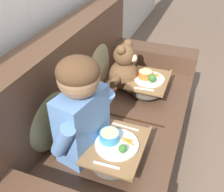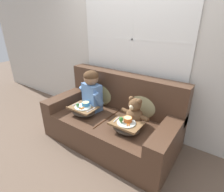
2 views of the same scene
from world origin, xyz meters
name	(u,v)px [view 1 (image 1 of 2)]	position (x,y,z in m)	size (l,w,h in m)	color
ground_plane	(113,156)	(0.00, 0.00, 0.00)	(14.00, 14.00, 0.00)	brown
couch	(103,122)	(0.00, 0.08, 0.34)	(1.93, 0.96, 0.99)	#4C3323
throw_pillow_behind_child	(46,115)	(-0.37, 0.28, 0.64)	(0.43, 0.21, 0.45)	#898456
throw_pillow_behind_teddy	(96,60)	(0.37, 0.28, 0.64)	(0.43, 0.21, 0.44)	tan
child_figure	(81,105)	(-0.37, 0.05, 0.77)	(0.46, 0.26, 0.62)	#5B84BC
teddy_bear	(125,69)	(0.37, 0.04, 0.60)	(0.43, 0.30, 0.39)	brown
lap_tray_child	(116,151)	(-0.37, -0.16, 0.50)	(0.40, 0.31, 0.18)	#473D33
lap_tray_teddy	(149,85)	(0.37, -0.16, 0.50)	(0.38, 0.30, 0.20)	#473D33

